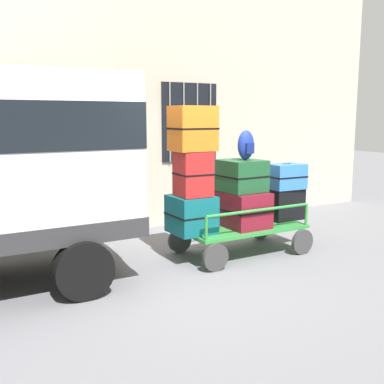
# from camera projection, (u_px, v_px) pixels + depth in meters

# --- Properties ---
(ground_plane) EXTENTS (40.00, 40.00, 0.00)m
(ground_plane) POSITION_uv_depth(u_px,v_px,m) (199.00, 268.00, 6.49)
(ground_plane) COLOR slate
(building_wall) EXTENTS (12.00, 0.38, 5.00)m
(building_wall) POSITION_uv_depth(u_px,v_px,m) (124.00, 95.00, 8.38)
(building_wall) COLOR #BCB29E
(building_wall) RESTS_ON ground
(luggage_cart) EXTENTS (1.99, 1.09, 0.44)m
(luggage_cart) POSITION_uv_depth(u_px,v_px,m) (241.00, 231.00, 7.13)
(luggage_cart) COLOR #2D8438
(luggage_cart) RESTS_ON ground
(cart_railing) EXTENTS (1.87, 0.96, 0.35)m
(cart_railing) POSITION_uv_depth(u_px,v_px,m) (241.00, 208.00, 7.07)
(cart_railing) COLOR #2D8438
(cart_railing) RESTS_ON luggage_cart
(suitcase_left_bottom) EXTENTS (0.59, 0.62, 0.55)m
(suitcase_left_bottom) POSITION_uv_depth(u_px,v_px,m) (191.00, 214.00, 6.66)
(suitcase_left_bottom) COLOR #0F5960
(suitcase_left_bottom) RESTS_ON luggage_cart
(suitcase_left_middle) EXTENTS (0.48, 0.46, 0.64)m
(suitcase_left_middle) POSITION_uv_depth(u_px,v_px,m) (193.00, 174.00, 6.52)
(suitcase_left_middle) COLOR #B21E1E
(suitcase_left_middle) RESTS_ON suitcase_left_bottom
(suitcase_left_top) EXTENTS (0.59, 0.47, 0.63)m
(suitcase_left_top) POSITION_uv_depth(u_px,v_px,m) (193.00, 128.00, 6.43)
(suitcase_left_top) COLOR orange
(suitcase_left_top) RESTS_ON suitcase_left_middle
(suitcase_midleft_bottom) EXTENTS (0.61, 0.78, 0.54)m
(suitcase_midleft_bottom) POSITION_uv_depth(u_px,v_px,m) (242.00, 209.00, 7.05)
(suitcase_midleft_bottom) COLOR maroon
(suitcase_midleft_bottom) RESTS_ON luggage_cart
(suitcase_midleft_middle) EXTENTS (0.63, 0.65, 0.48)m
(suitcase_midleft_middle) POSITION_uv_depth(u_px,v_px,m) (241.00, 176.00, 7.00)
(suitcase_midleft_middle) COLOR #194C28
(suitcase_midleft_middle) RESTS_ON suitcase_midleft_bottom
(suitcase_center_bottom) EXTENTS (0.60, 0.40, 0.51)m
(suitcase_center_bottom) POSITION_uv_depth(u_px,v_px,m) (284.00, 204.00, 7.52)
(suitcase_center_bottom) COLOR black
(suitcase_center_bottom) RESTS_ON luggage_cart
(suitcase_center_middle) EXTENTS (0.59, 0.43, 0.41)m
(suitcase_center_middle) POSITION_uv_depth(u_px,v_px,m) (286.00, 176.00, 7.43)
(suitcase_center_middle) COLOR #3372C6
(suitcase_center_middle) RESTS_ON suitcase_center_bottom
(backpack) EXTENTS (0.27, 0.22, 0.44)m
(backpack) POSITION_uv_depth(u_px,v_px,m) (246.00, 145.00, 6.90)
(backpack) COLOR navy
(backpack) RESTS_ON suitcase_midleft_middle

